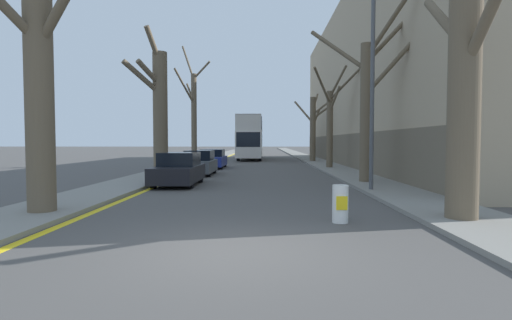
{
  "coord_description": "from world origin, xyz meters",
  "views": [
    {
      "loc": [
        0.59,
        -6.99,
        1.94
      ],
      "look_at": [
        -0.23,
        30.83,
        0.2
      ],
      "focal_mm": 28.0,
      "sensor_mm": 36.0,
      "label": 1
    }
  ],
  "objects_px": {
    "street_tree_left_0": "(41,78)",
    "double_decker_bus": "(250,136)",
    "street_tree_left_1": "(159,110)",
    "street_tree_left_2": "(193,114)",
    "parked_car_2": "(213,159)",
    "street_tree_right_3": "(314,125)",
    "traffic_bollard": "(340,204)",
    "street_tree_right_0": "(463,69)",
    "street_tree_right_1": "(368,101)",
    "lamp_post": "(370,57)",
    "street_tree_right_2": "(331,121)",
    "parked_car_0": "(179,170)",
    "parked_car_1": "(199,163)"
  },
  "relations": [
    {
      "from": "street_tree_left_0",
      "to": "traffic_bollard",
      "type": "xyz_separation_m",
      "value": [
        7.61,
        -0.74,
        -3.12
      ]
    },
    {
      "from": "parked_car_0",
      "to": "traffic_bollard",
      "type": "height_order",
      "value": "parked_car_0"
    },
    {
      "from": "street_tree_right_3",
      "to": "street_tree_left_1",
      "type": "bearing_deg",
      "value": -122.35
    },
    {
      "from": "double_decker_bus",
      "to": "street_tree_right_1",
      "type": "bearing_deg",
      "value": -76.15
    },
    {
      "from": "street_tree_right_0",
      "to": "double_decker_bus",
      "type": "distance_m",
      "value": 34.66
    },
    {
      "from": "parked_car_0",
      "to": "parked_car_2",
      "type": "bearing_deg",
      "value": 90.0
    },
    {
      "from": "parked_car_1",
      "to": "street_tree_left_1",
      "type": "bearing_deg",
      "value": -139.68
    },
    {
      "from": "street_tree_right_1",
      "to": "double_decker_bus",
      "type": "height_order",
      "value": "street_tree_right_1"
    },
    {
      "from": "street_tree_left_1",
      "to": "street_tree_left_2",
      "type": "xyz_separation_m",
      "value": [
        -0.04,
        10.73,
        0.57
      ]
    },
    {
      "from": "street_tree_left_1",
      "to": "lamp_post",
      "type": "height_order",
      "value": "lamp_post"
    },
    {
      "from": "double_decker_bus",
      "to": "parked_car_0",
      "type": "bearing_deg",
      "value": -95.02
    },
    {
      "from": "street_tree_left_1",
      "to": "street_tree_right_3",
      "type": "height_order",
      "value": "street_tree_left_1"
    },
    {
      "from": "street_tree_left_1",
      "to": "parked_car_1",
      "type": "xyz_separation_m",
      "value": [
        1.9,
        1.61,
        -2.99
      ]
    },
    {
      "from": "parked_car_1",
      "to": "traffic_bollard",
      "type": "distance_m",
      "value": 14.86
    },
    {
      "from": "street_tree_right_3",
      "to": "parked_car_0",
      "type": "distance_m",
      "value": 22.31
    },
    {
      "from": "street_tree_left_1",
      "to": "parked_car_1",
      "type": "height_order",
      "value": "street_tree_left_1"
    },
    {
      "from": "street_tree_right_2",
      "to": "traffic_bollard",
      "type": "distance_m",
      "value": 19.28
    },
    {
      "from": "street_tree_right_0",
      "to": "street_tree_right_1",
      "type": "distance_m",
      "value": 8.73
    },
    {
      "from": "parked_car_2",
      "to": "street_tree_right_2",
      "type": "bearing_deg",
      "value": -6.12
    },
    {
      "from": "street_tree_left_0",
      "to": "double_decker_bus",
      "type": "height_order",
      "value": "street_tree_left_0"
    },
    {
      "from": "street_tree_right_0",
      "to": "traffic_bollard",
      "type": "distance_m",
      "value": 4.3
    },
    {
      "from": "street_tree_right_0",
      "to": "parked_car_0",
      "type": "bearing_deg",
      "value": 136.43
    },
    {
      "from": "parked_car_2",
      "to": "street_tree_left_2",
      "type": "bearing_deg",
      "value": 122.17
    },
    {
      "from": "parked_car_0",
      "to": "parked_car_1",
      "type": "relative_size",
      "value": 1.05
    },
    {
      "from": "street_tree_left_1",
      "to": "street_tree_right_2",
      "type": "relative_size",
      "value": 1.13
    },
    {
      "from": "double_decker_bus",
      "to": "street_tree_left_1",
      "type": "bearing_deg",
      "value": -100.76
    },
    {
      "from": "street_tree_right_0",
      "to": "double_decker_bus",
      "type": "height_order",
      "value": "street_tree_right_0"
    },
    {
      "from": "parked_car_2",
      "to": "lamp_post",
      "type": "xyz_separation_m",
      "value": [
        7.84,
        -13.99,
        4.47
      ]
    },
    {
      "from": "street_tree_right_1",
      "to": "lamp_post",
      "type": "xyz_separation_m",
      "value": [
        -0.69,
        -3.02,
        1.33
      ]
    },
    {
      "from": "parked_car_1",
      "to": "parked_car_2",
      "type": "distance_m",
      "value": 6.01
    },
    {
      "from": "street_tree_right_3",
      "to": "traffic_bollard",
      "type": "distance_m",
      "value": 28.9
    },
    {
      "from": "double_decker_bus",
      "to": "parked_car_2",
      "type": "distance_m",
      "value": 14.68
    },
    {
      "from": "street_tree_left_1",
      "to": "street_tree_right_3",
      "type": "relative_size",
      "value": 1.19
    },
    {
      "from": "street_tree_left_0",
      "to": "parked_car_2",
      "type": "xyz_separation_m",
      "value": [
        1.94,
        19.01,
        -2.92
      ]
    },
    {
      "from": "street_tree_left_2",
      "to": "street_tree_right_1",
      "type": "xyz_separation_m",
      "value": [
        10.48,
        -14.07,
        -0.43
      ]
    },
    {
      "from": "lamp_post",
      "to": "double_decker_bus",
      "type": "bearing_deg",
      "value": 101.09
    },
    {
      "from": "street_tree_left_0",
      "to": "street_tree_left_2",
      "type": "height_order",
      "value": "street_tree_left_2"
    },
    {
      "from": "street_tree_left_1",
      "to": "street_tree_left_2",
      "type": "distance_m",
      "value": 10.74
    },
    {
      "from": "street_tree_right_3",
      "to": "traffic_bollard",
      "type": "relative_size",
      "value": 7.38
    },
    {
      "from": "parked_car_0",
      "to": "street_tree_right_0",
      "type": "bearing_deg",
      "value": -43.57
    },
    {
      "from": "street_tree_right_0",
      "to": "street_tree_right_3",
      "type": "bearing_deg",
      "value": 90.02
    },
    {
      "from": "street_tree_left_0",
      "to": "street_tree_left_2",
      "type": "xyz_separation_m",
      "value": [
        -0.0,
        22.11,
        0.65
      ]
    },
    {
      "from": "parked_car_0",
      "to": "lamp_post",
      "type": "xyz_separation_m",
      "value": [
        7.84,
        -2.41,
        4.44
      ]
    },
    {
      "from": "street_tree_right_2",
      "to": "parked_car_0",
      "type": "bearing_deg",
      "value": -128.59
    },
    {
      "from": "parked_car_2",
      "to": "lamp_post",
      "type": "height_order",
      "value": "lamp_post"
    },
    {
      "from": "street_tree_left_2",
      "to": "street_tree_right_1",
      "type": "bearing_deg",
      "value": -53.33
    },
    {
      "from": "street_tree_right_2",
      "to": "lamp_post",
      "type": "xyz_separation_m",
      "value": [
        -0.68,
        -13.08,
        1.76
      ]
    },
    {
      "from": "double_decker_bus",
      "to": "lamp_post",
      "type": "relative_size",
      "value": 1.26
    },
    {
      "from": "parked_car_1",
      "to": "lamp_post",
      "type": "height_order",
      "value": "lamp_post"
    },
    {
      "from": "street_tree_right_0",
      "to": "double_decker_bus",
      "type": "bearing_deg",
      "value": 100.4
    }
  ]
}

